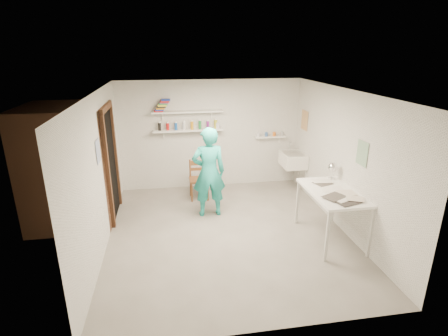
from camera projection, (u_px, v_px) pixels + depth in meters
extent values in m
cube|color=slate|center=(228.00, 233.00, 6.04)|extent=(4.00, 4.50, 0.02)
cube|color=silver|center=(228.00, 91.00, 5.25)|extent=(4.00, 4.50, 0.02)
cube|color=silver|center=(210.00, 135.00, 7.75)|extent=(4.00, 0.02, 2.40)
cube|color=silver|center=(266.00, 238.00, 3.54)|extent=(4.00, 0.02, 2.40)
cube|color=silver|center=(99.00, 174.00, 5.34)|extent=(0.02, 4.50, 2.40)
cube|color=silver|center=(344.00, 161.00, 5.95)|extent=(0.02, 4.50, 2.40)
cube|color=black|center=(111.00, 165.00, 6.38)|extent=(0.02, 0.90, 2.00)
cube|color=brown|center=(70.00, 164.00, 6.26)|extent=(1.40, 1.50, 2.10)
cube|color=brown|center=(106.00, 107.00, 6.04)|extent=(0.06, 1.05, 0.10)
cube|color=brown|center=(108.00, 174.00, 5.92)|extent=(0.06, 0.10, 2.00)
cube|color=brown|center=(116.00, 157.00, 6.85)|extent=(0.06, 0.10, 2.00)
cube|color=white|center=(188.00, 130.00, 7.50)|extent=(1.50, 0.22, 0.03)
cube|color=white|center=(187.00, 112.00, 7.37)|extent=(1.50, 0.22, 0.03)
cube|color=white|center=(270.00, 137.00, 7.90)|extent=(0.70, 0.14, 0.03)
cube|color=#334C7F|center=(98.00, 151.00, 5.27)|extent=(0.01, 0.28, 0.36)
cube|color=#995933|center=(305.00, 120.00, 7.51)|extent=(0.01, 0.34, 0.42)
cube|color=#3F724C|center=(362.00, 153.00, 5.34)|extent=(0.01, 0.30, 0.38)
cube|color=white|center=(293.00, 160.00, 7.66)|extent=(0.48, 0.60, 0.30)
imported|color=#22ADA1|center=(209.00, 172.00, 6.43)|extent=(0.64, 0.43, 1.71)
cylinder|color=#CDB98C|center=(208.00, 154.00, 6.55)|extent=(0.31, 0.05, 0.31)
cube|color=brown|center=(199.00, 180.00, 7.29)|extent=(0.39, 0.37, 0.84)
cube|color=white|center=(331.00, 215.00, 5.72)|extent=(0.77, 1.29, 0.86)
sphere|color=silver|center=(333.00, 167.00, 6.02)|extent=(0.16, 0.16, 0.16)
cylinder|color=black|center=(159.00, 127.00, 7.38)|extent=(0.06, 0.06, 0.17)
cylinder|color=red|center=(167.00, 126.00, 7.41)|extent=(0.06, 0.06, 0.17)
cylinder|color=blue|center=(176.00, 126.00, 7.43)|extent=(0.06, 0.06, 0.17)
cylinder|color=white|center=(184.00, 126.00, 7.46)|extent=(0.06, 0.06, 0.17)
cylinder|color=orange|center=(192.00, 125.00, 7.49)|extent=(0.06, 0.06, 0.17)
cylinder|color=#268C3F|center=(200.00, 125.00, 7.51)|extent=(0.06, 0.06, 0.17)
cylinder|color=#8C268C|center=(208.00, 125.00, 7.54)|extent=(0.06, 0.06, 0.17)
cylinder|color=gold|center=(216.00, 125.00, 7.57)|extent=(0.06, 0.06, 0.17)
cube|color=red|center=(159.00, 111.00, 7.27)|extent=(0.18, 0.14, 0.03)
cube|color=#1933A5|center=(159.00, 110.00, 7.27)|extent=(0.18, 0.14, 0.03)
cube|color=orange|center=(160.00, 108.00, 7.26)|extent=(0.18, 0.14, 0.03)
cube|color=black|center=(161.00, 107.00, 7.25)|extent=(0.18, 0.14, 0.03)
cube|color=yellow|center=(162.00, 106.00, 7.25)|extent=(0.18, 0.14, 0.03)
cube|color=#338C4C|center=(163.00, 104.00, 7.24)|extent=(0.18, 0.14, 0.03)
cube|color=#8C3F8C|center=(164.00, 103.00, 7.24)|extent=(0.18, 0.14, 0.03)
cube|color=red|center=(165.00, 101.00, 7.23)|extent=(0.18, 0.14, 0.03)
cube|color=#1933A5|center=(166.00, 100.00, 7.22)|extent=(0.18, 0.14, 0.03)
cylinder|color=silver|center=(261.00, 135.00, 7.85)|extent=(0.07, 0.07, 0.09)
cylinder|color=#335999|center=(267.00, 134.00, 7.87)|extent=(0.07, 0.07, 0.09)
cylinder|color=orange|center=(273.00, 134.00, 7.89)|extent=(0.07, 0.07, 0.09)
cylinder|color=#999999|center=(279.00, 134.00, 7.91)|extent=(0.07, 0.07, 0.09)
cube|color=silver|center=(334.00, 191.00, 5.58)|extent=(0.30, 0.22, 0.00)
cube|color=#4C4742|center=(334.00, 191.00, 5.58)|extent=(0.30, 0.22, 0.00)
cube|color=beige|center=(334.00, 190.00, 5.58)|extent=(0.30, 0.22, 0.00)
cube|color=#383330|center=(334.00, 190.00, 5.58)|extent=(0.30, 0.22, 0.00)
cube|color=silver|center=(334.00, 190.00, 5.57)|extent=(0.30, 0.22, 0.00)
cube|color=silver|center=(334.00, 190.00, 5.57)|extent=(0.30, 0.22, 0.00)
cube|color=#4C4742|center=(334.00, 189.00, 5.57)|extent=(0.30, 0.22, 0.00)
cube|color=beige|center=(334.00, 189.00, 5.57)|extent=(0.30, 0.22, 0.00)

